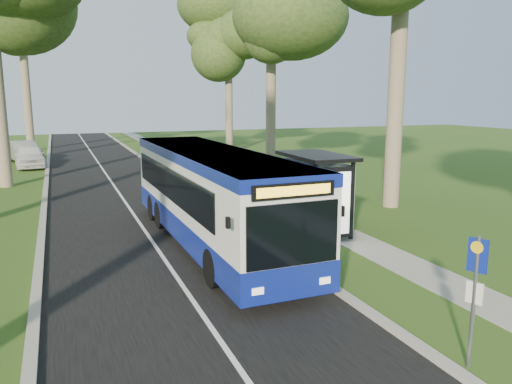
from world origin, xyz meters
TOP-DOWN VIEW (x-y plane):
  - ground at (0.00, 0.00)m, footprint 120.00×120.00m
  - road at (-3.50, 10.00)m, footprint 7.00×100.00m
  - kerb_east at (0.00, 10.00)m, footprint 0.25×100.00m
  - kerb_west at (-7.00, 10.00)m, footprint 0.25×100.00m
  - centre_line at (-3.50, 10.00)m, footprint 0.12×100.00m
  - footpath at (3.00, 10.00)m, footprint 1.50×100.00m
  - bus at (-1.71, 3.25)m, footprint 2.68×11.91m
  - bus_stop_sign at (0.39, -5.86)m, footprint 0.17×0.33m
  - bus_shelter at (2.43, 3.02)m, footprint 1.85×3.34m
  - litter_bin at (1.15, 4.17)m, footprint 0.54×0.54m
  - car_white at (-8.11, 25.92)m, footprint 2.31×4.85m
  - car_silver at (-8.64, 29.31)m, footprint 2.94×5.07m
  - tree_west_e at (-8.50, 38.00)m, footprint 5.20×5.20m
  - tree_east_c at (6.80, 18.00)m, footprint 5.20×5.20m
  - tree_east_d at (8.00, 30.00)m, footprint 5.20×5.20m

SIDE VIEW (x-z plane):
  - ground at x=0.00m, z-range 0.00..0.00m
  - road at x=-3.50m, z-range 0.00..0.02m
  - footpath at x=3.00m, z-range 0.00..0.02m
  - centre_line at x=-3.50m, z-range 0.02..0.02m
  - kerb_east at x=0.00m, z-range 0.00..0.12m
  - kerb_west at x=-7.00m, z-range 0.00..0.12m
  - litter_bin at x=1.15m, z-range 0.01..0.94m
  - car_silver at x=-8.64m, z-range 0.00..1.58m
  - car_white at x=-8.11m, z-range 0.00..1.60m
  - bus_stop_sign at x=0.39m, z-range 0.31..2.77m
  - bus at x=-1.71m, z-range 0.06..3.20m
  - bus_shelter at x=2.43m, z-range 0.59..3.43m
  - tree_east_d at x=8.00m, z-range 3.25..16.71m
  - tree_east_c at x=6.80m, z-range 3.31..17.04m
  - tree_west_e at x=-8.50m, z-range 3.99..20.61m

